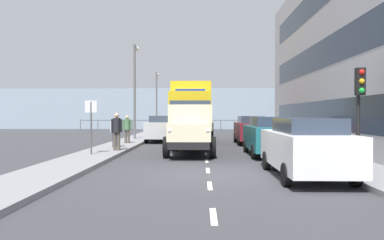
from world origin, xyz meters
The scene contains 19 objects.
ground_plane centered at (0.00, -9.52, 0.00)m, with size 80.00×80.00×0.00m, color #38383D.
sidewalk_left centered at (-4.74, -9.52, 0.07)m, with size 2.00×42.35×0.15m, color gray.
sidewalk_right centered at (4.74, -9.52, 0.07)m, with size 2.00×42.35×0.15m, color gray.
road_centreline_markings centered at (0.00, -8.29, 0.00)m, with size 0.12×37.64×0.01m.
sea_horizon centered at (0.00, -33.70, 2.50)m, with size 80.00×0.80×5.00m, color #8C9EAD.
seawall_railing centered at (0.00, -30.10, 0.92)m, with size 28.08×0.08×1.20m.
truck_vintage_cream centered at (0.70, -5.35, 1.18)m, with size 2.17×5.64×2.43m.
lorry_cargo_yellow centered at (0.85, -13.08, 2.08)m, with size 2.58×8.20×3.87m.
car_white_kerbside_near centered at (-2.79, 0.45, 0.90)m, with size 1.90×4.49×1.72m.
car_teal_kerbside_1 centered at (-2.79, -5.01, 0.90)m, with size 1.92×4.25×1.72m.
car_maroon_kerbside_2 centered at (-2.79, -11.23, 0.89)m, with size 1.78×3.92×1.72m.
car_silver_oppositeside_0 centered at (2.79, -13.08, 0.90)m, with size 1.96×4.33×1.72m.
pedestrian_couple_b centered at (4.13, -5.67, 1.18)m, with size 0.53×0.34×1.74m.
pedestrian_with_bag centered at (4.56, -7.27, 1.07)m, with size 0.53×0.34×1.58m.
pedestrian_by_lamp centered at (4.51, -9.90, 1.09)m, with size 0.53×0.34×1.61m.
traffic_light_near centered at (-5.00, -1.09, 2.47)m, with size 0.28×0.41×3.20m.
lamp_post_promenade centered at (4.80, -14.07, 4.02)m, with size 0.32×1.14×6.49m.
lamp_post_far centered at (4.85, -26.75, 3.78)m, with size 0.32×1.14×6.05m.
street_sign centered at (4.83, -4.06, 1.68)m, with size 0.50×0.07×2.25m.
Camera 1 is at (0.22, 11.02, 1.83)m, focal length 34.02 mm.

